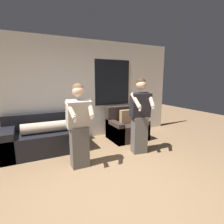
% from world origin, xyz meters
% --- Properties ---
extents(ground_plane, '(14.00, 14.00, 0.00)m').
position_xyz_m(ground_plane, '(0.00, 0.00, 0.00)').
color(ground_plane, '#846647').
extents(wall_back, '(6.16, 0.07, 2.70)m').
position_xyz_m(wall_back, '(0.02, 2.74, 1.35)').
color(wall_back, silver).
rests_on(wall_back, ground_plane).
extents(couch, '(1.74, 0.94, 0.84)m').
position_xyz_m(couch, '(-0.83, 2.22, 0.32)').
color(couch, black).
rests_on(couch, ground_plane).
extents(armchair, '(0.96, 0.81, 0.89)m').
position_xyz_m(armchair, '(1.30, 2.11, 0.31)').
color(armchair, '#332823').
rests_on(armchair, ground_plane).
extents(person_left, '(0.49, 0.48, 1.58)m').
position_xyz_m(person_left, '(-0.31, 1.10, 0.79)').
color(person_left, '#56514C').
rests_on(person_left, ground_plane).
extents(person_right, '(0.48, 0.53, 1.68)m').
position_xyz_m(person_right, '(1.08, 1.16, 0.85)').
color(person_right, '#56514C').
rests_on(person_right, ground_plane).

